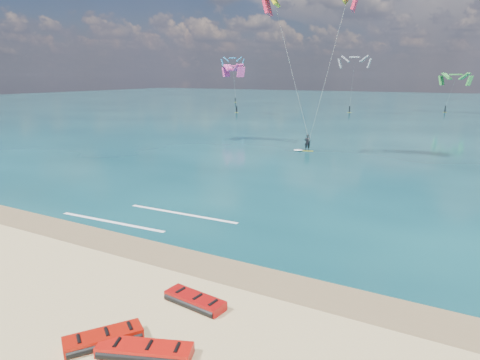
% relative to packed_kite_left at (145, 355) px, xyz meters
% --- Properties ---
extents(ground, '(320.00, 320.00, 0.00)m').
position_rel_packed_kite_left_xyz_m(ground, '(-6.51, 43.07, 0.00)').
color(ground, tan).
rests_on(ground, ground).
extents(wet_sand_strip, '(320.00, 2.40, 0.01)m').
position_rel_packed_kite_left_xyz_m(wet_sand_strip, '(-6.51, 6.07, 0.00)').
color(wet_sand_strip, brown).
rests_on(wet_sand_strip, ground).
extents(sea, '(320.00, 200.00, 0.04)m').
position_rel_packed_kite_left_xyz_m(sea, '(-6.51, 107.07, 0.02)').
color(sea, '#0A2F37').
rests_on(sea, ground).
extents(packed_kite_left, '(3.22, 2.12, 0.40)m').
position_rel_packed_kite_left_xyz_m(packed_kite_left, '(0.00, 0.00, 0.00)').
color(packed_kite_left, '#BA1109').
rests_on(packed_kite_left, ground).
extents(packed_kite_mid, '(2.66, 1.37, 0.40)m').
position_rel_packed_kite_left_xyz_m(packed_kite_mid, '(-0.35, 3.09, 0.00)').
color(packed_kite_mid, '#9E0C0B').
rests_on(packed_kite_mid, ground).
extents(packed_kite_right, '(2.37, 2.74, 0.41)m').
position_rel_packed_kite_left_xyz_m(packed_kite_right, '(-1.51, -0.16, 0.00)').
color(packed_kite_right, '#A91207').
rests_on(packed_kite_right, ground).
extents(kitesurfer_main, '(8.84, 6.67, 17.64)m').
position_rel_packed_kite_left_xyz_m(kitesurfer_main, '(-7.22, 32.69, 9.32)').
color(kitesurfer_main, '#ABC417').
rests_on(kitesurfer_main, sea).
extents(shoreline_foam, '(9.92, 3.67, 0.01)m').
position_rel_packed_kite_left_xyz_m(shoreline_foam, '(-8.19, 9.65, 0.05)').
color(shoreline_foam, white).
rests_on(shoreline_foam, ground).
extents(distant_kites, '(82.11, 34.11, 12.60)m').
position_rel_packed_kite_left_xyz_m(distant_kites, '(-19.12, 82.86, 5.28)').
color(distant_kites, '#D93F92').
rests_on(distant_kites, ground).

